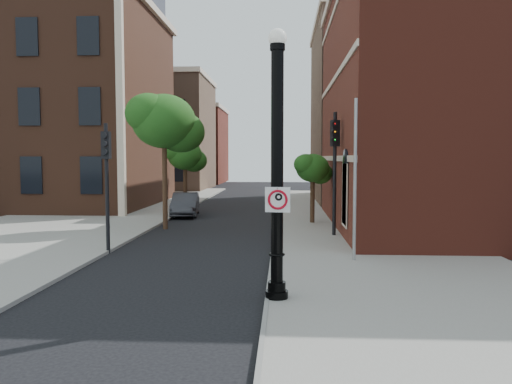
# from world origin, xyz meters

# --- Properties ---
(ground) EXTENTS (120.00, 120.00, 0.00)m
(ground) POSITION_xyz_m (0.00, 0.00, 0.00)
(ground) COLOR black
(ground) RESTS_ON ground
(sidewalk_right) EXTENTS (8.00, 60.00, 0.12)m
(sidewalk_right) POSITION_xyz_m (6.00, 10.00, 0.06)
(sidewalk_right) COLOR gray
(sidewalk_right) RESTS_ON ground
(sidewalk_left) EXTENTS (10.00, 50.00, 0.12)m
(sidewalk_left) POSITION_xyz_m (-9.00, 18.00, 0.06)
(sidewalk_left) COLOR gray
(sidewalk_left) RESTS_ON ground
(curb_edge) EXTENTS (0.10, 60.00, 0.14)m
(curb_edge) POSITION_xyz_m (2.05, 10.00, 0.07)
(curb_edge) COLOR gray
(curb_edge) RESTS_ON ground
(victorian_building) EXTENTS (18.60, 14.60, 17.95)m
(victorian_building) POSITION_xyz_m (-16.00, 23.97, 8.74)
(victorian_building) COLOR brown
(victorian_building) RESTS_ON ground
(bg_building_tan_a) EXTENTS (12.00, 12.00, 12.00)m
(bg_building_tan_a) POSITION_xyz_m (-12.00, 44.00, 6.00)
(bg_building_tan_a) COLOR brown
(bg_building_tan_a) RESTS_ON ground
(bg_building_red) EXTENTS (12.00, 12.00, 10.00)m
(bg_building_red) POSITION_xyz_m (-12.00, 58.00, 5.00)
(bg_building_red) COLOR maroon
(bg_building_red) RESTS_ON ground
(bg_building_tan_b) EXTENTS (22.00, 14.00, 14.00)m
(bg_building_tan_b) POSITION_xyz_m (16.00, 30.00, 7.00)
(bg_building_tan_b) COLOR brown
(bg_building_tan_b) RESTS_ON ground
(lamppost) EXTENTS (0.56, 0.56, 6.59)m
(lamppost) POSITION_xyz_m (2.29, 0.44, 3.04)
(lamppost) COLOR black
(lamppost) RESTS_ON ground
(no_parking_sign) EXTENTS (0.60, 0.11, 0.60)m
(no_parking_sign) POSITION_xyz_m (2.30, 0.28, 2.55)
(no_parking_sign) COLOR white
(no_parking_sign) RESTS_ON ground
(parked_car) EXTENTS (1.99, 4.42, 1.41)m
(parked_car) POSITION_xyz_m (-3.51, 18.19, 0.70)
(parked_car) COLOR #313137
(parked_car) RESTS_ON ground
(traffic_signal_left) EXTENTS (0.30, 0.39, 4.79)m
(traffic_signal_left) POSITION_xyz_m (-4.04, 6.35, 3.23)
(traffic_signal_left) COLOR black
(traffic_signal_left) RESTS_ON ground
(traffic_signal_right) EXTENTS (0.43, 0.48, 5.52)m
(traffic_signal_right) POSITION_xyz_m (4.67, 10.47, 3.72)
(traffic_signal_right) COLOR black
(traffic_signal_right) RESTS_ON ground
(utility_pole) EXTENTS (0.11, 0.11, 5.49)m
(utility_pole) POSITION_xyz_m (4.80, 5.09, 2.75)
(utility_pole) COLOR #999999
(utility_pole) RESTS_ON ground
(street_tree_a) EXTENTS (3.68, 3.33, 6.63)m
(street_tree_a) POSITION_xyz_m (-3.37, 12.72, 5.24)
(street_tree_a) COLOR #342314
(street_tree_a) RESTS_ON ground
(street_tree_b) EXTENTS (2.56, 2.31, 4.61)m
(street_tree_b) POSITION_xyz_m (-3.69, 19.29, 3.63)
(street_tree_b) COLOR #342314
(street_tree_b) RESTS_ON ground
(street_tree_c) EXTENTS (2.07, 1.87, 3.74)m
(street_tree_c) POSITION_xyz_m (3.97, 14.76, 2.93)
(street_tree_c) COLOR #342314
(street_tree_c) RESTS_ON ground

